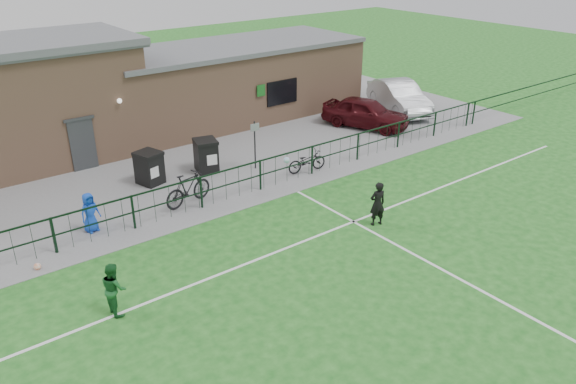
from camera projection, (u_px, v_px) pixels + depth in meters
ground at (403, 300)px, 14.79m from camera, size 90.00×90.00×0.00m
paving_strip at (170, 154)px, 24.50m from camera, size 34.00×13.00×0.02m
pitch_line_touch at (241, 198)px, 20.40m from camera, size 28.00×0.10×0.01m
pitch_line_mid at (307, 240)px, 17.67m from camera, size 28.00×0.10×0.01m
pitch_line_perp at (451, 274)px, 15.89m from camera, size 0.10×16.00×0.01m
perimeter_fence at (238, 182)px, 20.30m from camera, size 28.00×0.10×1.20m
wheelie_bin_left at (149, 169)px, 21.37m from camera, size 1.00×1.08×1.19m
wheelie_bin_right at (206, 156)px, 22.48m from camera, size 1.02×1.10×1.23m
sign_post at (255, 145)px, 22.55m from camera, size 0.07×0.07×2.00m
car_maroon at (365, 113)px, 27.52m from camera, size 3.18×4.62×1.46m
car_silver at (399, 97)px, 29.88m from camera, size 3.41×5.18×1.61m
bicycle_d at (188, 189)px, 19.73m from camera, size 2.04×0.94×1.18m
bicycle_e at (307, 161)px, 22.49m from camera, size 1.75×0.84×0.88m
spectator_child at (90, 212)px, 17.90m from camera, size 0.73×0.56×1.33m
goalkeeper_kick at (374, 202)px, 18.34m from camera, size 1.60×3.71×1.63m
outfield_player at (114, 288)px, 14.06m from camera, size 0.54×0.69×1.42m
ball_ground at (37, 266)px, 16.09m from camera, size 0.21×0.21×0.21m
clubhouse at (117, 93)px, 25.24m from camera, size 24.25×5.40×4.96m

